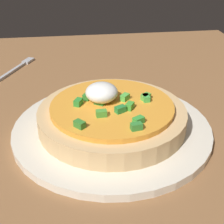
{
  "coord_description": "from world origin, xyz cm",
  "views": [
    {
      "loc": [
        28.31,
        -7.85,
        26.5
      ],
      "look_at": [
        -7.9,
        -2.94,
        5.81
      ],
      "focal_mm": 51.56,
      "sensor_mm": 36.0,
      "label": 1
    }
  ],
  "objects": [
    {
      "name": "plate",
      "position": [
        -7.9,
        -2.94,
        3.3
      ],
      "size": [
        26.26,
        26.26,
        1.02
      ],
      "primitive_type": "cylinder",
      "color": "silver",
      "rests_on": "dining_table"
    },
    {
      "name": "dining_table",
      "position": [
        0.0,
        0.0,
        1.4
      ],
      "size": [
        108.72,
        65.33,
        2.79
      ],
      "primitive_type": "cube",
      "color": "brown",
      "rests_on": "ground"
    },
    {
      "name": "pizza",
      "position": [
        -7.94,
        -2.98,
        5.42
      ],
      "size": [
        19.39,
        19.39,
        5.59
      ],
      "color": "tan",
      "rests_on": "plate"
    },
    {
      "name": "fork",
      "position": [
        -33.24,
        -18.02,
        3.04
      ],
      "size": [
        11.21,
        5.93,
        0.5
      ],
      "rotation": [
        0.0,
        0.0,
        2.71
      ],
      "color": "#B7B7BC",
      "rests_on": "dining_table"
    }
  ]
}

